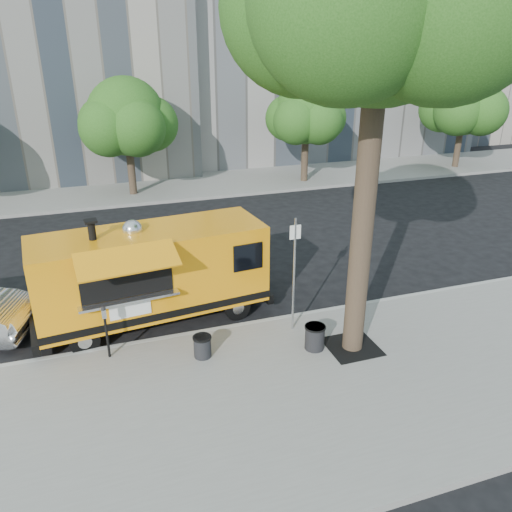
{
  "coord_description": "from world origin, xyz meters",
  "views": [
    {
      "loc": [
        -2.89,
        -11.79,
        6.9
      ],
      "look_at": [
        1.09,
        0.0,
        1.62
      ],
      "focal_mm": 35.0,
      "sensor_mm": 36.0,
      "label": 1
    }
  ],
  "objects_px": {
    "parking_meter": "(106,326)",
    "trash_bin_left": "(202,346)",
    "far_tree_d": "(465,102)",
    "sign_post": "(294,269)",
    "far_tree_c": "(306,112)",
    "trash_bin_right": "(315,336)",
    "far_tree_b": "(126,117)",
    "food_truck": "(151,273)"
  },
  "relations": [
    {
      "from": "sign_post",
      "to": "trash_bin_left",
      "type": "distance_m",
      "value": 2.89
    },
    {
      "from": "far_tree_c",
      "to": "trash_bin_left",
      "type": "distance_m",
      "value": 17.28
    },
    {
      "from": "parking_meter",
      "to": "trash_bin_right",
      "type": "xyz_separation_m",
      "value": [
        4.71,
        -1.21,
        -0.51
      ]
    },
    {
      "from": "far_tree_c",
      "to": "food_truck",
      "type": "relative_size",
      "value": 0.82
    },
    {
      "from": "parking_meter",
      "to": "trash_bin_left",
      "type": "distance_m",
      "value": 2.26
    },
    {
      "from": "far_tree_d",
      "to": "sign_post",
      "type": "xyz_separation_m",
      "value": [
        -16.45,
        -14.15,
        -2.04
      ]
    },
    {
      "from": "far_tree_b",
      "to": "trash_bin_right",
      "type": "distance_m",
      "value": 15.86
    },
    {
      "from": "food_truck",
      "to": "far_tree_c",
      "type": "bearing_deg",
      "value": 45.41
    },
    {
      "from": "far_tree_d",
      "to": "trash_bin_right",
      "type": "distance_m",
      "value": 22.52
    },
    {
      "from": "parking_meter",
      "to": "food_truck",
      "type": "xyz_separation_m",
      "value": [
        1.28,
        1.58,
        0.45
      ]
    },
    {
      "from": "far_tree_b",
      "to": "trash_bin_right",
      "type": "relative_size",
      "value": 9.01
    },
    {
      "from": "far_tree_c",
      "to": "trash_bin_left",
      "type": "bearing_deg",
      "value": -121.72
    },
    {
      "from": "food_truck",
      "to": "trash_bin_right",
      "type": "relative_size",
      "value": 10.42
    },
    {
      "from": "far_tree_d",
      "to": "food_truck",
      "type": "bearing_deg",
      "value": -147.89
    },
    {
      "from": "trash_bin_right",
      "to": "sign_post",
      "type": "bearing_deg",
      "value": 98.81
    },
    {
      "from": "parking_meter",
      "to": "trash_bin_right",
      "type": "distance_m",
      "value": 4.89
    },
    {
      "from": "trash_bin_left",
      "to": "trash_bin_right",
      "type": "distance_m",
      "value": 2.68
    },
    {
      "from": "far_tree_b",
      "to": "sign_post",
      "type": "bearing_deg",
      "value": -79.85
    },
    {
      "from": "far_tree_d",
      "to": "food_truck",
      "type": "xyz_separation_m",
      "value": [
        -19.72,
        -12.37,
        -2.46
      ]
    },
    {
      "from": "trash_bin_right",
      "to": "trash_bin_left",
      "type": "bearing_deg",
      "value": 168.61
    },
    {
      "from": "far_tree_c",
      "to": "trash_bin_right",
      "type": "bearing_deg",
      "value": -112.82
    },
    {
      "from": "far_tree_d",
      "to": "sign_post",
      "type": "relative_size",
      "value": 1.88
    },
    {
      "from": "far_tree_b",
      "to": "trash_bin_right",
      "type": "height_order",
      "value": "far_tree_b"
    },
    {
      "from": "sign_post",
      "to": "trash_bin_right",
      "type": "height_order",
      "value": "sign_post"
    },
    {
      "from": "parking_meter",
      "to": "trash_bin_left",
      "type": "xyz_separation_m",
      "value": [
        2.08,
        -0.68,
        -0.55
      ]
    },
    {
      "from": "far_tree_d",
      "to": "trash_bin_left",
      "type": "bearing_deg",
      "value": -142.29
    },
    {
      "from": "sign_post",
      "to": "far_tree_c",
      "type": "bearing_deg",
      "value": 65.19
    },
    {
      "from": "far_tree_b",
      "to": "far_tree_c",
      "type": "relative_size",
      "value": 1.06
    },
    {
      "from": "sign_post",
      "to": "food_truck",
      "type": "distance_m",
      "value": 3.74
    },
    {
      "from": "parking_meter",
      "to": "food_truck",
      "type": "bearing_deg",
      "value": 50.87
    },
    {
      "from": "far_tree_d",
      "to": "food_truck",
      "type": "relative_size",
      "value": 0.89
    },
    {
      "from": "far_tree_b",
      "to": "far_tree_d",
      "type": "distance_m",
      "value": 19.0
    },
    {
      "from": "food_truck",
      "to": "trash_bin_left",
      "type": "distance_m",
      "value": 2.59
    },
    {
      "from": "far_tree_c",
      "to": "far_tree_d",
      "type": "height_order",
      "value": "far_tree_d"
    },
    {
      "from": "parking_meter",
      "to": "sign_post",
      "type": "bearing_deg",
      "value": -2.52
    },
    {
      "from": "sign_post",
      "to": "food_truck",
      "type": "relative_size",
      "value": 0.47
    },
    {
      "from": "food_truck",
      "to": "trash_bin_right",
      "type": "distance_m",
      "value": 4.52
    },
    {
      "from": "far_tree_c",
      "to": "far_tree_d",
      "type": "relative_size",
      "value": 0.92
    },
    {
      "from": "far_tree_b",
      "to": "sign_post",
      "type": "xyz_separation_m",
      "value": [
        2.55,
        -14.25,
        -1.98
      ]
    },
    {
      "from": "far_tree_b",
      "to": "trash_bin_left",
      "type": "relative_size",
      "value": 10.36
    },
    {
      "from": "far_tree_d",
      "to": "trash_bin_left",
      "type": "relative_size",
      "value": 10.63
    },
    {
      "from": "parking_meter",
      "to": "food_truck",
      "type": "distance_m",
      "value": 2.08
    }
  ]
}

